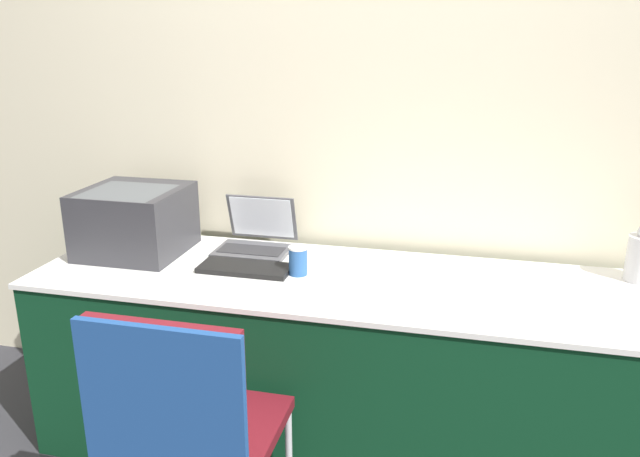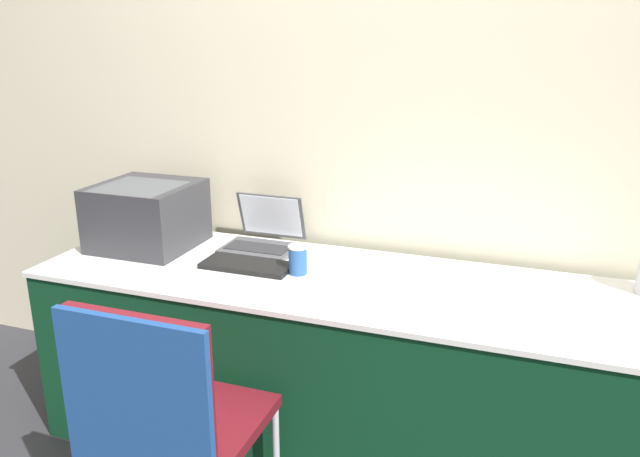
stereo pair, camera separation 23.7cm
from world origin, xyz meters
TOP-DOWN VIEW (x-y plane):
  - wall_back at (0.00, 0.78)m, footprint 8.00×0.05m
  - table at (0.00, 0.35)m, footprint 2.49×0.71m
  - printer at (-0.96, 0.43)m, footprint 0.41×0.40m
  - laptop_left at (-0.47, 0.58)m, footprint 0.31×0.28m
  - external_keyboard at (-0.43, 0.33)m, footprint 0.36×0.15m
  - coffee_cup at (-0.22, 0.34)m, footprint 0.07×0.07m
  - chair at (-0.35, -0.42)m, footprint 0.47×0.50m

SIDE VIEW (x-z plane):
  - table at x=0.00m, z-range 0.00..0.75m
  - chair at x=-0.35m, z-range 0.10..1.04m
  - external_keyboard at x=-0.43m, z-range 0.75..0.77m
  - laptop_left at x=-0.47m, z-range 0.69..0.91m
  - coffee_cup at x=-0.22m, z-range 0.75..0.86m
  - printer at x=-0.96m, z-range 0.76..1.04m
  - wall_back at x=0.00m, z-range 0.00..2.60m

